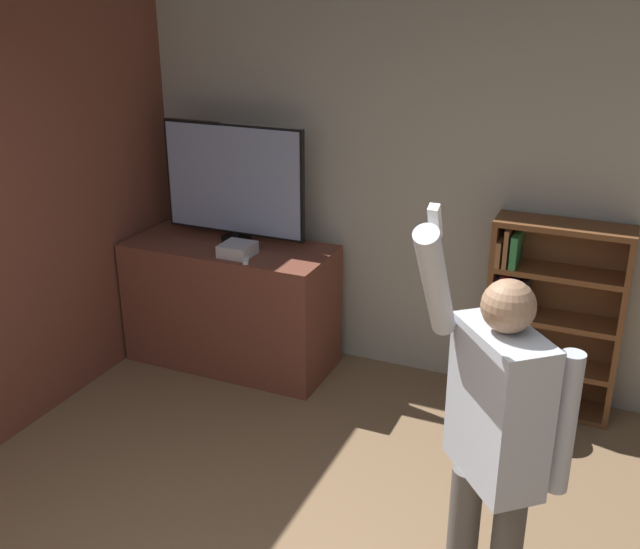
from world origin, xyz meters
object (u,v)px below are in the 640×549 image
Objects in this scene: bookshelf at (540,321)px; television at (234,182)px; game_console at (238,250)px; person at (495,438)px; waste_bin at (533,408)px.

television is at bearing -175.61° from bookshelf.
game_console is at bearing -167.90° from bookshelf.
person reaches higher than waste_bin.
bookshelf is 0.56m from waste_bin.
television is 0.54× the size of person.
television is 4.92× the size of game_console.
game_console is 0.17× the size of bookshelf.
person is 1.91m from waste_bin.
bookshelf is at bearing 142.00° from person.
bookshelf is at bearing 12.10° from game_console.
person is (2.22, -1.89, -0.33)m from television.
bookshelf reaches higher than game_console.
television is 2.49m from waste_bin.
television is at bearing -170.82° from person.
person is (0.09, -2.06, 0.40)m from bookshelf.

